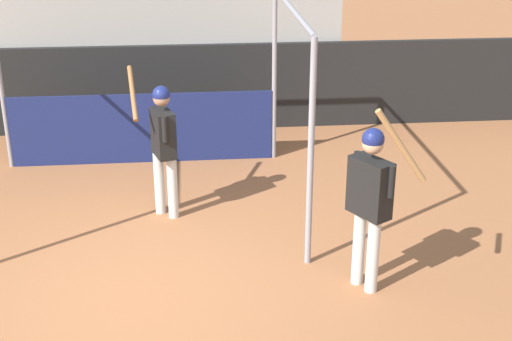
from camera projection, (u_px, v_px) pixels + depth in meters
name	position (u px, v px, depth m)	size (l,w,h in m)	color
ground_plane	(135.00, 297.00, 7.47)	(60.00, 60.00, 0.00)	#935B38
outfield_wall	(151.00, 89.00, 12.09)	(24.00, 0.12, 1.48)	black
bleacher_section	(152.00, 36.00, 13.01)	(6.50, 2.40, 2.76)	#9E9E99
batting_cage	(138.00, 104.00, 10.05)	(4.08, 3.38, 2.62)	gray
player_batter	(163.00, 139.00, 8.89)	(0.60, 0.79, 1.87)	silver
player_waiting	(370.00, 194.00, 7.23)	(0.69, 0.66, 2.11)	silver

